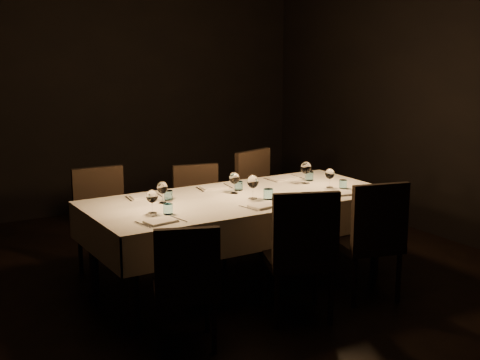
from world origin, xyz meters
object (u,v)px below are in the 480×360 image
chair_near_center (301,250)px  chair_near_right (372,235)px  chair_far_center (199,208)px  chair_far_right (262,196)px  chair_near_left (186,281)px  dining_table (240,205)px  chair_far_left (103,217)px

chair_near_center → chair_near_right: 0.71m
chair_far_center → chair_far_right: (0.69, 0.00, 0.04)m
chair_near_right → chair_far_center: size_ratio=1.09×
chair_near_center → chair_far_right: bearing=-92.4°
chair_near_left → chair_far_right: 2.28m
chair_near_center → dining_table: bearing=-69.1°
chair_far_center → dining_table: bearing=-76.8°
dining_table → chair_near_right: size_ratio=2.61×
chair_near_center → chair_far_right: chair_near_center is taller
chair_near_right → chair_far_center: bearing=-52.0°
dining_table → chair_far_left: bearing=136.4°
chair_far_left → chair_far_right: (1.58, -0.10, 0.01)m
chair_near_left → dining_table: bearing=-116.5°
chair_far_center → chair_near_center: bearing=-76.9°
chair_far_center → chair_far_left: bearing=-172.9°
chair_near_right → chair_near_center: bearing=16.8°
chair_far_right → chair_far_center: bearing=163.9°
dining_table → chair_far_center: size_ratio=2.84×
chair_near_center → chair_near_right: chair_near_center is taller
chair_near_left → chair_near_right: chair_near_right is taller
dining_table → chair_far_center: (0.00, 0.74, -0.19)m
chair_near_center → chair_near_right: (0.71, 0.04, -0.01)m
chair_near_left → chair_near_center: (0.92, -0.00, 0.06)m
chair_near_left → chair_far_left: size_ratio=0.93×
chair_far_center → chair_near_right: bearing=-52.5°
dining_table → chair_near_left: 1.28m
dining_table → chair_far_center: bearing=89.8°
chair_far_right → chair_near_center: bearing=-129.8°
chair_near_center → chair_far_center: chair_near_center is taller
chair_near_center → chair_far_left: 1.91m
chair_far_right → chair_near_left: bearing=-151.6°
chair_far_left → chair_far_right: 1.58m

